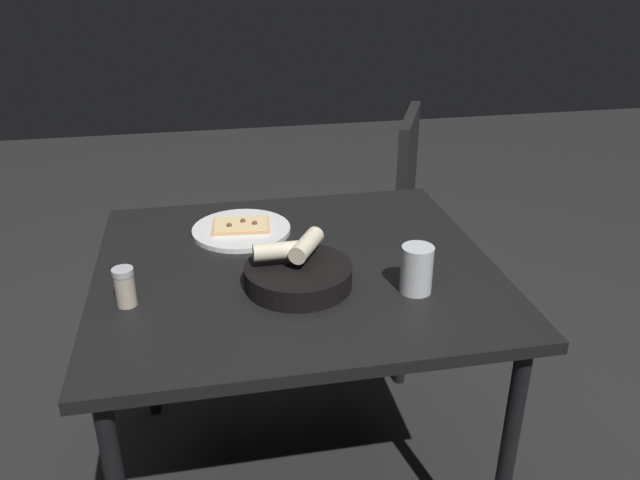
# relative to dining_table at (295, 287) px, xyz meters

# --- Properties ---
(ground) EXTENTS (8.00, 8.00, 0.00)m
(ground) POSITION_rel_dining_table_xyz_m (0.00, 0.00, -0.67)
(ground) COLOR #252525
(dining_table) EXTENTS (1.01, 0.91, 0.74)m
(dining_table) POSITION_rel_dining_table_xyz_m (0.00, 0.00, 0.00)
(dining_table) COLOR black
(dining_table) RESTS_ON ground
(pizza_plate) EXTENTS (0.28, 0.28, 0.04)m
(pizza_plate) POSITION_rel_dining_table_xyz_m (-0.12, 0.22, 0.08)
(pizza_plate) COLOR white
(pizza_plate) RESTS_ON dining_table
(bread_basket) EXTENTS (0.26, 0.26, 0.12)m
(bread_basket) POSITION_rel_dining_table_xyz_m (-0.01, -0.11, 0.10)
(bread_basket) COLOR black
(bread_basket) RESTS_ON dining_table
(beer_glass) EXTENTS (0.08, 0.08, 0.12)m
(beer_glass) POSITION_rel_dining_table_xyz_m (0.26, -0.19, 0.12)
(beer_glass) COLOR silver
(beer_glass) RESTS_ON dining_table
(pepper_shaker) EXTENTS (0.05, 0.05, 0.09)m
(pepper_shaker) POSITION_rel_dining_table_xyz_m (-0.41, -0.13, 0.11)
(pepper_shaker) COLOR #BFB299
(pepper_shaker) RESTS_ON dining_table
(chair_near) EXTENTS (0.58, 0.58, 0.93)m
(chair_near) POSITION_rel_dining_table_xyz_m (0.43, 0.75, -0.15)
(chair_near) COLOR #2A2A2A
(chair_near) RESTS_ON ground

